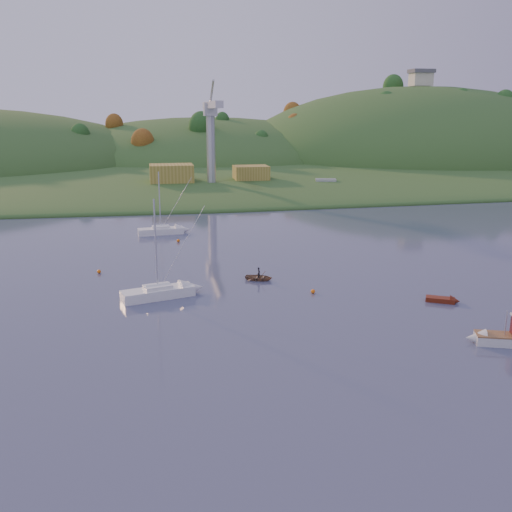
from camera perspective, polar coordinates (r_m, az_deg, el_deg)
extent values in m
plane|color=#363C59|center=(35.86, 16.37, -21.47)|extent=(500.00, 500.00, 0.00)
cube|color=#305421|center=(256.72, -7.76, 9.63)|extent=(620.00, 220.00, 1.50)
ellipsoid|color=#305421|center=(192.14, -6.59, 8.11)|extent=(640.00, 150.00, 7.00)
ellipsoid|color=#305421|center=(237.65, -5.03, 9.33)|extent=(140.00, 120.00, 36.00)
ellipsoid|color=#305421|center=(247.03, 15.64, 9.06)|extent=(150.00, 130.00, 60.00)
cube|color=beige|center=(246.45, 16.16, 16.59)|extent=(8.00, 6.00, 5.00)
cube|color=#595960|center=(246.63, 16.22, 17.33)|extent=(9.00, 7.00, 1.50)
cube|color=slate|center=(150.03, -3.38, 6.90)|extent=(42.00, 16.00, 2.40)
cube|color=olive|center=(149.46, -8.45, 8.13)|extent=(11.00, 8.00, 4.80)
cube|color=olive|center=(152.85, -0.50, 8.27)|extent=(9.00, 7.00, 4.00)
cylinder|color=#B7B7BC|center=(146.70, -4.52, 10.71)|extent=(2.20, 2.20, 18.00)
cube|color=#B7B7BC|center=(146.41, -4.59, 14.42)|extent=(3.20, 3.20, 3.20)
cube|color=#B7B7BC|center=(137.47, -4.17, 14.85)|extent=(1.80, 18.00, 1.60)
cube|color=#B7B7BC|center=(151.38, -4.82, 14.80)|extent=(1.80, 10.00, 1.60)
cube|color=silver|center=(56.92, 23.55, -7.69)|extent=(5.30, 3.36, 0.90)
cone|color=silver|center=(56.31, 21.08, -7.68)|extent=(2.24, 2.27, 1.80)
cube|color=brown|center=(56.76, 23.60, -7.25)|extent=(5.32, 3.40, 0.12)
cylinder|color=silver|center=(56.36, 23.72, -6.14)|extent=(0.10, 0.10, 2.39)
cube|color=white|center=(65.61, -9.78, -3.69)|extent=(8.51, 4.57, 1.12)
cube|color=white|center=(65.42, -9.80, -3.18)|extent=(3.44, 2.60, 0.71)
cylinder|color=silver|center=(64.10, -9.99, 1.13)|extent=(0.18, 0.18, 10.19)
cylinder|color=silver|center=(65.35, -9.81, -2.97)|extent=(3.17, 1.00, 0.12)
cylinder|color=white|center=(65.32, -9.81, -2.89)|extent=(2.84, 1.12, 0.36)
cube|color=white|center=(99.26, -9.49, 2.47)|extent=(7.90, 3.07, 1.06)
cube|color=white|center=(99.14, -9.51, 2.80)|extent=(3.05, 2.01, 0.67)
cylinder|color=silver|center=(98.31, -9.62, 5.52)|extent=(0.18, 0.18, 9.63)
cylinder|color=silver|center=(99.09, -9.51, 2.94)|extent=(3.08, 0.43, 0.12)
cylinder|color=white|center=(99.08, -9.51, 3.00)|extent=(2.72, 0.63, 0.36)
imported|color=#8B6B4D|center=(71.42, 0.29, -2.15)|extent=(4.15, 3.66, 0.71)
imported|color=black|center=(71.33, 0.29, -1.88)|extent=(0.52, 0.60, 1.40)
cube|color=#5B1C0D|center=(66.70, 17.94, -4.17)|extent=(3.32, 2.59, 0.52)
cone|color=#5B1C0D|center=(66.74, 19.27, -4.27)|extent=(1.55, 1.61, 1.24)
cube|color=slate|center=(152.07, 6.96, 6.77)|extent=(13.16, 7.23, 1.60)
cube|color=#B7B7BC|center=(151.90, 6.98, 7.27)|extent=(5.82, 3.84, 2.14)
sphere|color=orange|center=(66.64, 5.72, -3.54)|extent=(0.50, 0.50, 0.50)
sphere|color=orange|center=(77.14, -15.43, -1.50)|extent=(0.50, 0.50, 0.50)
sphere|color=orange|center=(92.83, -7.78, 1.54)|extent=(0.50, 0.50, 0.50)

